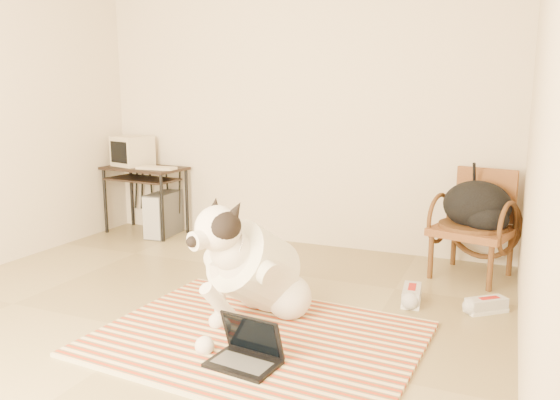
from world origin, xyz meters
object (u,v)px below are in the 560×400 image
Objects in this scene: pc_tower at (163,214)px; rattan_chair at (475,224)px; computer_desk at (144,176)px; dog at (254,270)px; backpack at (479,207)px; laptop at (247,352)px; crt_monitor at (132,151)px.

rattan_chair reaches higher than pc_tower.
dog is at bearing -38.53° from computer_desk.
pc_tower is at bearing 178.15° from rattan_chair.
backpack is at bearing 50.35° from dog.
backpack is (0.99, 1.99, 0.47)m from laptop.
pc_tower is (0.22, -0.01, -0.37)m from computer_desk.
rattan_chair is (2.98, -0.10, 0.20)m from pc_tower.
laptop is 0.46× the size of rattan_chair.
dog is 3.06× the size of laptop.
dog reaches higher than rattan_chair.
laptop is 0.91× the size of crt_monitor.
dog is 1.91m from rattan_chair.
pc_tower is 0.95× the size of backpack.
pc_tower reaches higher than laptop.
dog reaches higher than pc_tower.
rattan_chair is at bearing -1.85° from pc_tower.
crt_monitor is 0.87× the size of pc_tower.
rattan_chair is at bearing 51.45° from dog.
laptop is 0.75× the size of backpack.
dog is at bearing 112.02° from laptop.
crt_monitor is at bearing 177.46° from rattan_chair.
laptop is at bearing -116.50° from backpack.
pc_tower is at bearing 177.51° from backpack.
dog is 1.40× the size of rattan_chair.
dog is at bearing -128.55° from rattan_chair.
computer_desk is 0.30m from crt_monitor.
pc_tower is 2.99m from rattan_chair.
crt_monitor is at bearing 137.69° from laptop.
computer_desk is at bearing 178.10° from rattan_chair.
rattan_chair reaches higher than computer_desk.
computer_desk is 1.79× the size of pc_tower.
crt_monitor is 3.40m from backpack.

